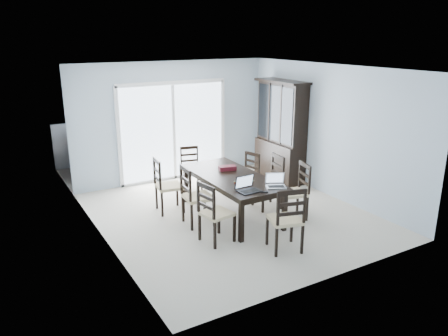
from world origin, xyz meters
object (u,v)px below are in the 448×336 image
Objects in this scene: chair_left_mid at (192,190)px; hot_tub at (127,150)px; laptop_silver at (276,184)px; chair_end_near at (288,213)px; dining_table at (231,180)px; chair_right_near at (298,185)px; game_box at (227,168)px; laptop_dark at (250,188)px; cell_phone at (264,192)px; chair_end_far at (190,163)px; china_hutch at (281,132)px; chair_left_near at (212,207)px; chair_right_mid at (272,176)px; chair_left_far at (164,180)px; chair_right_far at (249,170)px.

hot_tub is at bearing -176.77° from chair_left_mid.
hot_tub reaches higher than laptop_silver.
chair_end_near is at bearing 30.21° from chair_left_mid.
dining_table is 3.68m from hot_tub.
game_box is at bearing 55.78° from chair_right_near.
laptop_dark is 0.24m from cell_phone.
chair_end_far is 2.72× the size of laptop_silver.
china_hutch reaches higher than laptop_dark.
chair_left_near is at bearing -91.34° from hot_tub.
chair_left_far is at bearing 73.23° from chair_right_mid.
dining_table is 2.13× the size of chair_end_far.
chair_end_far is at bearing 36.79° from chair_right_near.
chair_end_near is at bearing -86.99° from laptop_silver.
chair_left_far is 2.40m from chair_right_near.
chair_right_mid is 0.86m from game_box.
chair_right_near is (-1.06, -1.92, -0.46)m from china_hutch.
chair_left_near is 0.87m from cell_phone.
chair_end_near is 3.84× the size of game_box.
chair_right_far reaches higher than laptop_silver.
china_hutch is 3.54m from chair_left_near.
chair_left_mid is 1.01× the size of chair_end_near.
chair_left_mid is at bearing 161.53° from cell_phone.
game_box is at bearing 74.05° from laptop_dark.
chair_left_far is at bearing 68.52° from chair_right_near.
chair_end_far is (-0.86, 1.71, -0.07)m from chair_right_mid.
laptop_silver is at bearing 110.30° from chair_end_far.
chair_left_far is 9.78× the size of cell_phone.
chair_left_mid is 10.01× the size of cell_phone.
chair_end_far reaches higher than dining_table.
laptop_silver is 0.33m from cell_phone.
chair_end_far is at bearing 23.77° from chair_right_far.
dining_table is at bearing -148.29° from china_hutch.
china_hutch is 2.76m from laptop_silver.
chair_left_mid is at bearing -155.38° from china_hutch.
chair_left_near reaches higher than laptop_dark.
chair_right_near is 1.13× the size of chair_right_far.
laptop_dark is 4.50m from hot_tub.
chair_end_far reaches higher than hot_tub.
laptop_dark is (0.61, -0.82, 0.17)m from chair_left_mid.
chair_end_near is at bearing -90.45° from dining_table.
china_hutch is 1.86× the size of chair_left_far.
chair_left_near is 3.03× the size of laptop_silver.
cell_phone is at bearing -133.77° from laptop_silver.
laptop_silver is at bearing 123.14° from chair_right_near.
china_hutch is at bearing 78.08° from laptop_silver.
chair_right_far is 2.69× the size of laptop_silver.
chair_right_mid is 0.97× the size of chair_end_near.
chair_left_near is 0.76m from chair_left_mid.
china_hutch is 1.85× the size of chair_end_near.
hot_tub is (-0.73, 1.93, -0.06)m from chair_end_far.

